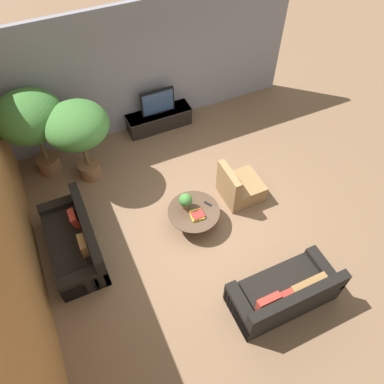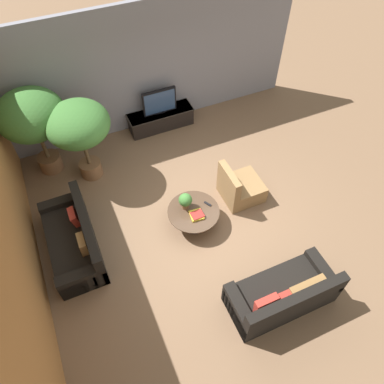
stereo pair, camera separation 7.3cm
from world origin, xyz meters
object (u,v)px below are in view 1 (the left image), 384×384
potted_palm_tall (30,119)px  armchair_wicker (239,187)px  media_console (159,119)px  television (158,102)px  coffee_table (194,214)px  potted_palm_corner (77,128)px  potted_plant_tabletop (186,201)px  couch_near_entry (284,294)px  couch_by_wall (75,242)px

potted_palm_tall → armchair_wicker: bearing=-34.9°
media_console → television: size_ratio=1.95×
television → coffee_table: television is taller
media_console → coffee_table: size_ratio=1.57×
media_console → armchair_wicker: size_ratio=1.86×
potted_palm_corner → armchair_wicker: bearing=-35.0°
media_console → armchair_wicker: 2.85m
television → potted_plant_tabletop: size_ratio=2.28×
coffee_table → couch_near_entry: bearing=-72.0°
couch_near_entry → couch_by_wall: bearing=-39.8°
couch_by_wall → potted_palm_tall: potted_palm_tall is taller
potted_palm_corner → potted_plant_tabletop: potted_palm_corner is taller
armchair_wicker → coffee_table: bearing=101.5°
coffee_table → couch_near_entry: couch_near_entry is taller
armchair_wicker → media_console: bearing=14.5°
television → couch_near_entry: size_ratio=0.45×
couch_near_entry → potted_palm_tall: 5.79m
television → couch_near_entry: (0.25, -5.13, -0.47)m
coffee_table → armchair_wicker: (1.15, 0.23, -0.00)m
armchair_wicker → television: bearing=14.5°
potted_plant_tabletop → media_console: bearing=79.1°
couch_near_entry → armchair_wicker: 2.41m
television → potted_palm_corner: (-1.98, -0.87, 0.62)m
potted_palm_tall → potted_plant_tabletop: size_ratio=5.57×
potted_palm_corner → coffee_table: bearing=-54.1°
media_console → armchair_wicker: (0.71, -2.76, 0.03)m
couch_near_entry → potted_plant_tabletop: 2.44m
couch_by_wall → couch_near_entry: (2.96, -2.47, 0.01)m
armchair_wicker → potted_palm_corner: potted_palm_corner is taller
coffee_table → armchair_wicker: 1.18m
couch_near_entry → potted_palm_tall: size_ratio=0.90×
couch_near_entry → armchair_wicker: armchair_wicker is taller
armchair_wicker → potted_palm_tall: potted_palm_tall is taller
armchair_wicker → potted_palm_corner: size_ratio=0.46×
armchair_wicker → potted_plant_tabletop: bearing=93.9°
television → couch_near_entry: television is taller
couch_by_wall → potted_plant_tabletop: 2.20m
media_console → potted_palm_tall: 3.04m
couch_by_wall → armchair_wicker: size_ratio=2.20×
couch_by_wall → coffee_table: bearing=81.7°
television → potted_palm_tall: 2.87m
media_console → television: (0.00, -0.00, 0.52)m
armchair_wicker → potted_palm_corner: 3.47m
television → potted_plant_tabletop: (-0.54, -2.84, -0.16)m
coffee_table → potted_palm_corner: size_ratio=0.55×
television → potted_palm_tall: bearing=-173.2°
potted_palm_tall → potted_palm_corner: potted_palm_tall is taller
television → couch_by_wall: television is taller
potted_palm_tall → television: bearing=6.8°
media_console → potted_palm_tall: potted_palm_tall is taller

